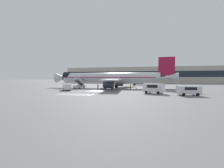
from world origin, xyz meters
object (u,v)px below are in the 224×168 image
at_px(service_van_2, 154,88).
at_px(terminal_building, 150,75).
at_px(service_van_1, 67,86).
at_px(traffic_cone_1, 151,89).
at_px(boarding_stairs_forward, 79,86).
at_px(baggage_cart, 102,89).
at_px(ground_crew_0, 98,86).
at_px(traffic_cone_0, 62,88).
at_px(service_van_0, 189,90).
at_px(traffic_cone_2, 136,88).
at_px(airliner, 111,78).
at_px(fuel_tanker, 143,82).
at_px(ground_crew_1, 130,87).

bearing_deg(service_van_2, terminal_building, 24.15).
relative_size(service_van_1, traffic_cone_1, 8.34).
bearing_deg(boarding_stairs_forward, baggage_cart, -17.94).
height_order(baggage_cart, ground_crew_0, ground_crew_0).
bearing_deg(traffic_cone_0, baggage_cart, -9.09).
bearing_deg(service_van_1, service_van_2, -43.27).
distance_m(service_van_0, traffic_cone_2, 21.40).
bearing_deg(airliner, service_van_1, 143.24).
distance_m(airliner, service_van_2, 22.98).
bearing_deg(baggage_cart, service_van_1, 57.27).
distance_m(service_van_2, traffic_cone_1, 11.37).
height_order(airliner, terminal_building, terminal_building).
height_order(airliner, fuel_tanker, airliner).
height_order(baggage_cart, traffic_cone_1, baggage_cart).
bearing_deg(boarding_stairs_forward, fuel_tanker, 58.45).
bearing_deg(service_van_2, service_van_0, -92.37).
bearing_deg(service_van_0, terminal_building, 173.52).
height_order(ground_crew_0, traffic_cone_1, ground_crew_0).
relative_size(fuel_tanker, service_van_0, 2.24).
bearing_deg(terminal_building, fuel_tanker, -91.30).
bearing_deg(baggage_cart, traffic_cone_2, -133.90).
xyz_separation_m(fuel_tanker, service_van_2, (6.41, -42.75, -0.38)).
relative_size(airliner, traffic_cone_2, 73.78).
distance_m(fuel_tanker, baggage_cart, 33.72).
xyz_separation_m(fuel_tanker, traffic_cone_1, (5.29, -31.47, -1.35)).
distance_m(traffic_cone_0, traffic_cone_2, 24.90).
height_order(traffic_cone_2, terminal_building, terminal_building).
height_order(fuel_tanker, service_van_1, fuel_tanker).
bearing_deg(airliner, service_van_0, -133.58).
bearing_deg(fuel_tanker, service_van_0, -166.25).
height_order(ground_crew_1, traffic_cone_0, ground_crew_1).
height_order(ground_crew_1, terminal_building, terminal_building).
xyz_separation_m(service_van_1, ground_crew_1, (17.16, 6.97, -0.18)).
distance_m(airliner, boarding_stairs_forward, 11.08).
bearing_deg(boarding_stairs_forward, airliner, 23.68).
height_order(ground_crew_0, ground_crew_1, ground_crew_1).
distance_m(ground_crew_0, terminal_building, 73.22).
relative_size(traffic_cone_0, traffic_cone_2, 0.84).
height_order(boarding_stairs_forward, ground_crew_1, boarding_stairs_forward).
bearing_deg(traffic_cone_0, service_van_0, -22.64).
relative_size(service_van_2, traffic_cone_1, 7.01).
height_order(service_van_0, traffic_cone_2, service_van_0).
bearing_deg(service_van_1, ground_crew_1, -10.33).
bearing_deg(airliner, baggage_cart, 171.66).
distance_m(fuel_tanker, traffic_cone_2, 28.32).
xyz_separation_m(traffic_cone_1, terminal_building, (-4.36, 72.56, 5.15)).
bearing_deg(ground_crew_0, boarding_stairs_forward, -159.89).
bearing_deg(airliner, terminal_building, -7.85).
relative_size(baggage_cart, traffic_cone_0, 6.09).
bearing_deg(traffic_cone_0, airliner, 16.78).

